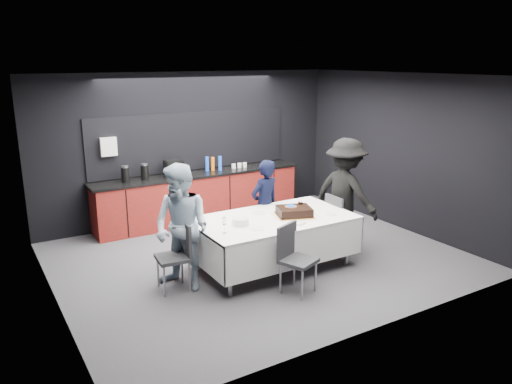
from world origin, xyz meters
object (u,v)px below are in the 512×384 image
Objects in this scene: chair_near at (293,254)px; cake_assembly at (294,211)px; champagne_flute at (224,222)px; plate_stack at (240,221)px; person_right at (345,194)px; party_table at (273,226)px; person_left at (182,228)px; chair_left at (178,251)px; chair_right at (339,219)px; person_center at (265,205)px.

cake_assembly is at bearing 54.54° from chair_near.
plate_stack is at bearing 29.24° from champagne_flute.
person_right reaches higher than champagne_flute.
plate_stack is at bearing -176.05° from party_table.
person_left is (-1.22, 0.85, 0.32)m from chair_near.
chair_near is at bearing -64.01° from plate_stack.
person_right reaches higher than party_table.
champagne_flute is 1.01m from chair_near.
chair_near is (-0.51, -0.72, -0.31)m from cake_assembly.
chair_right is at bearing -0.57° from chair_left.
chair_near is 1.95m from person_right.
person_right is at bearing 143.23° from person_center.
chair_right is 1.00× the size of chair_near.
champagne_flute is at bearing 142.16° from chair_near.
person_right is (1.47, 0.12, 0.26)m from party_table.
chair_near is (0.37, -0.77, -0.30)m from plate_stack.
chair_left is 0.62× the size of person_center.
person_left is (0.06, -0.02, 0.32)m from chair_left.
champagne_flute is 1.54m from person_center.
cake_assembly reaches higher than chair_near.
chair_left is 0.33m from person_left.
party_table is at bearing 14.36° from champagne_flute.
chair_near is (-1.49, -0.84, 0.00)m from chair_right.
party_table is 1.49m from chair_left.
person_left is (-0.49, 0.29, -0.08)m from champagne_flute.
plate_stack is 2.06m from person_right.
person_left is at bearing 78.19° from person_right.
chair_near is (0.73, -0.57, -0.40)m from champagne_flute.
plate_stack is 1.08× the size of champagne_flute.
chair_right is 1.21m from person_center.
chair_near reaches higher than plate_stack.
party_table is 1.44m from person_left.
chair_right is (2.22, 0.27, -0.40)m from champagne_flute.
chair_right is at bearing 135.43° from person_center.
party_table is 2.51× the size of chair_left.
party_table is 1.29m from chair_right.
champagne_flute is 2.43m from person_right.
cake_assembly is 2.62× the size of plate_stack.
person_center reaches higher than champagne_flute.
chair_near is at bearing 60.62° from person_center.
chair_left is 2.76m from chair_right.
champagne_flute reaches higher than chair_near.
person_right is (0.19, 0.09, 0.37)m from chair_right.
plate_stack is at bearing 177.02° from cake_assembly.
plate_stack is 0.26× the size of chair_right.
person_left is at bearing 174.18° from plate_stack.
person_left is 2.90m from person_right.
champagne_flute is 0.57m from person_left.
champagne_flute is at bearing -165.64° from party_table.
chair_right is at bearing 1.57° from party_table.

